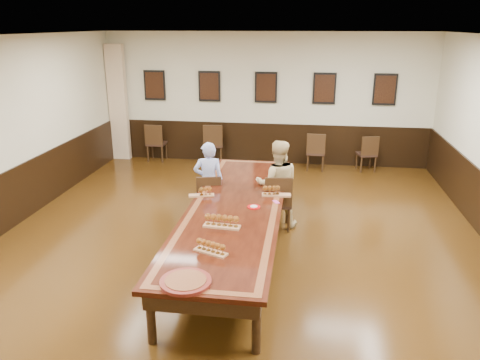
% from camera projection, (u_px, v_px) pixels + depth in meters
% --- Properties ---
extents(floor, '(8.00, 10.00, 0.02)m').
position_uv_depth(floor, '(235.00, 251.00, 7.31)').
color(floor, black).
rests_on(floor, ground).
extents(ceiling, '(8.00, 10.00, 0.02)m').
position_uv_depth(ceiling, '(235.00, 36.00, 6.28)').
color(ceiling, white).
rests_on(ceiling, floor).
extents(wall_back, '(8.00, 0.02, 3.20)m').
position_uv_depth(wall_back, '(266.00, 99.00, 11.49)').
color(wall_back, beige).
rests_on(wall_back, floor).
extents(chair_man, '(0.51, 0.54, 0.90)m').
position_uv_depth(chair_man, '(209.00, 198.00, 8.23)').
color(chair_man, black).
rests_on(chair_man, floor).
extents(chair_woman, '(0.52, 0.56, 0.98)m').
position_uv_depth(chair_woman, '(277.00, 201.00, 7.98)').
color(chair_woman, black).
rests_on(chair_woman, floor).
extents(spare_chair_a, '(0.46, 0.50, 0.97)m').
position_uv_depth(spare_chair_a, '(157.00, 142.00, 11.97)').
color(spare_chair_a, black).
rests_on(spare_chair_a, floor).
extents(spare_chair_b, '(0.55, 0.58, 1.01)m').
position_uv_depth(spare_chair_b, '(213.00, 143.00, 11.78)').
color(spare_chair_b, black).
rests_on(spare_chair_b, floor).
extents(spare_chair_c, '(0.46, 0.50, 0.93)m').
position_uv_depth(spare_chair_c, '(316.00, 151.00, 11.21)').
color(spare_chair_c, black).
rests_on(spare_chair_c, floor).
extents(spare_chair_d, '(0.50, 0.53, 0.88)m').
position_uv_depth(spare_chair_d, '(367.00, 153.00, 11.16)').
color(spare_chair_d, black).
rests_on(spare_chair_d, floor).
extents(person_man, '(0.59, 0.45, 1.44)m').
position_uv_depth(person_man, '(209.00, 182.00, 8.24)').
color(person_man, '#526ACD').
rests_on(person_man, floor).
extents(person_woman, '(0.83, 0.69, 1.53)m').
position_uv_depth(person_woman, '(277.00, 184.00, 7.99)').
color(person_woman, '#DAC288').
rests_on(person_woman, floor).
extents(pink_phone, '(0.12, 0.15, 0.01)m').
position_uv_depth(pink_phone, '(276.00, 202.00, 7.21)').
color(pink_phone, '#FC54BE').
rests_on(pink_phone, conference_table).
extents(curtain, '(0.45, 0.18, 2.90)m').
position_uv_depth(curtain, '(118.00, 103.00, 11.87)').
color(curtain, '#CCAD8C').
rests_on(curtain, floor).
extents(wainscoting, '(8.00, 10.00, 1.00)m').
position_uv_depth(wainscoting, '(235.00, 221.00, 7.14)').
color(wainscoting, black).
rests_on(wainscoting, floor).
extents(conference_table, '(1.40, 5.00, 0.76)m').
position_uv_depth(conference_table, '(235.00, 215.00, 7.11)').
color(conference_table, black).
rests_on(conference_table, floor).
extents(posters, '(6.14, 0.04, 0.74)m').
position_uv_depth(posters, '(266.00, 87.00, 11.33)').
color(posters, black).
rests_on(posters, wall_back).
extents(flight_a, '(0.42, 0.21, 0.15)m').
position_uv_depth(flight_a, '(203.00, 192.00, 7.44)').
color(flight_a, '#A77046').
rests_on(flight_a, conference_table).
extents(flight_b, '(0.47, 0.19, 0.17)m').
position_uv_depth(flight_b, '(274.00, 191.00, 7.46)').
color(flight_b, '#A77046').
rests_on(flight_b, conference_table).
extents(flight_c, '(0.51, 0.20, 0.19)m').
position_uv_depth(flight_c, '(222.00, 222.00, 6.29)').
color(flight_c, '#A77046').
rests_on(flight_c, conference_table).
extents(flight_d, '(0.44, 0.28, 0.16)m').
position_uv_depth(flight_d, '(211.00, 248.00, 5.59)').
color(flight_d, '#A77046').
rests_on(flight_d, conference_table).
extents(red_plate_grp, '(0.20, 0.20, 0.03)m').
position_uv_depth(red_plate_grp, '(254.00, 207.00, 7.00)').
color(red_plate_grp, red).
rests_on(red_plate_grp, conference_table).
extents(carved_platter, '(0.67, 0.67, 0.04)m').
position_uv_depth(carved_platter, '(186.00, 281.00, 4.96)').
color(carved_platter, '#5A1612').
rests_on(carved_platter, conference_table).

